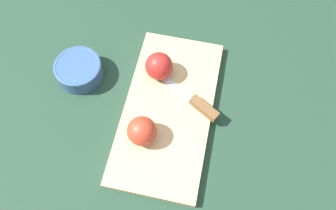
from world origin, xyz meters
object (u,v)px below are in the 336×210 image
apple_half_left (142,131)px  knife (201,106)px  bowl (79,70)px  apple_half_right (159,66)px

apple_half_left → knife: (0.11, -0.12, -0.02)m
apple_half_left → bowl: bearing=154.0°
knife → bowl: 0.33m
apple_half_left → knife: 0.16m
knife → bowl: bearing=24.2°
apple_half_left → bowl: apple_half_left is taller
apple_half_right → apple_half_left: bearing=-143.6°
knife → bowl: (0.02, 0.33, -0.00)m
apple_half_right → bowl: bearing=136.5°
apple_half_right → bowl: 0.21m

